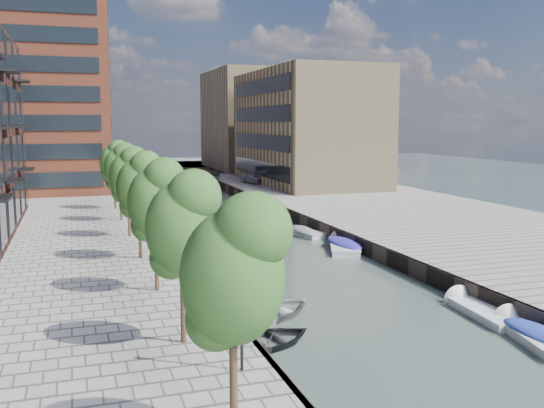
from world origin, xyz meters
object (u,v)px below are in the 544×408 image
tree_1 (181,221)px  tree_4 (128,173)px  tree_0 (233,268)px  car (254,178)px  bridge (167,177)px  tree_6 (114,160)px  tree_3 (139,183)px  sloop_0 (264,346)px  motorboat_4 (298,232)px  sloop_4 (187,260)px  motorboat_3 (344,246)px  sloop_3 (267,318)px  sloop_1 (218,292)px  motorboat_0 (533,335)px  tree_2 (155,197)px  tree_5 (120,166)px  sloop_2 (232,290)px  motorboat_2 (479,311)px

tree_1 → tree_4: (0.00, 21.00, 0.00)m
tree_0 → car: size_ratio=1.43×
bridge → tree_6: 27.63m
tree_3 → sloop_0: bearing=-75.3°
tree_0 → motorboat_4: (13.00, 29.98, -5.12)m
tree_3 → sloop_4: 6.79m
tree_3 → sloop_4: (3.15, 2.83, -5.31)m
motorboat_3 → tree_4: bearing=164.1°
tree_6 → sloop_3: (4.50, -30.57, -5.31)m
tree_3 → motorboat_4: tree_3 is taller
sloop_1 → motorboat_0: (10.48, -10.64, 0.19)m
bridge → tree_2: size_ratio=2.18×
tree_3 → motorboat_4: size_ratio=1.22×
tree_3 → motorboat_0: tree_3 is taller
tree_0 → tree_3: size_ratio=1.00×
tree_1 → motorboat_4: tree_1 is taller
tree_5 → tree_6: (0.00, 7.00, 0.00)m
tree_4 → motorboat_4: size_ratio=1.22×
tree_2 → sloop_2: bearing=30.1°
tree_2 → sloop_2: size_ratio=1.43×
tree_5 → tree_6: size_ratio=1.00×
motorboat_0 → sloop_1: bearing=134.5°
tree_0 → sloop_1: bearing=78.2°
tree_2 → car: 49.23m
tree_4 → motorboat_4: tree_4 is taller
sloop_0 → motorboat_4: size_ratio=0.88×
sloop_2 → sloop_4: sloop_4 is taller
tree_2 → tree_3: size_ratio=1.00×
sloop_0 → sloop_4: sloop_4 is taller
sloop_4 → sloop_2: bearing=164.4°
tree_4 → tree_1: bearing=-90.0°
tree_1 → tree_5: same height
sloop_3 → motorboat_0: 11.07m
tree_6 → sloop_1: 26.59m
tree_4 → sloop_0: (3.35, -19.76, -5.31)m
tree_0 → tree_6: same height
tree_4 → sloop_2: tree_4 is taller
sloop_3 → motorboat_2: size_ratio=1.07×
bridge → sloop_3: (-4.00, -56.57, -1.39)m
tree_6 → sloop_1: tree_6 is taller
tree_3 → motorboat_3: size_ratio=1.04×
sloop_3 → sloop_4: 12.48m
tree_3 → car: tree_3 is taller
bridge → tree_3: (-8.50, -47.00, 3.92)m
tree_5 → motorboat_4: size_ratio=1.22×
tree_0 → motorboat_0: (13.86, 5.52, -5.12)m
tree_4 → car: 36.64m
tree_3 → sloop_2: tree_3 is taller
sloop_2 → car: bearing=-29.9°
sloop_3 → motorboat_3: motorboat_3 is taller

